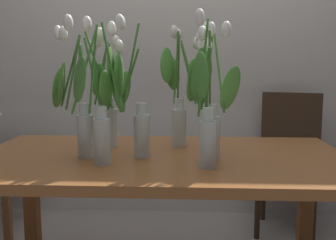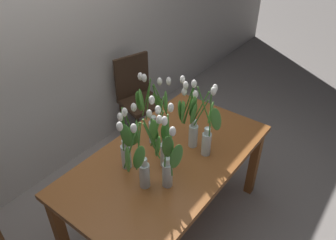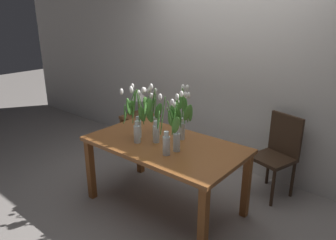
{
  "view_description": "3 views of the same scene",
  "coord_description": "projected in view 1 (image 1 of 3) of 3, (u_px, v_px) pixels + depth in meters",
  "views": [
    {
      "loc": [
        0.11,
        -1.71,
        1.14
      ],
      "look_at": [
        0.03,
        0.03,
        0.89
      ],
      "focal_mm": 43.45,
      "sensor_mm": 36.0,
      "label": 1
    },
    {
      "loc": [
        -1.4,
        -1.06,
        2.3
      ],
      "look_at": [
        0.1,
        0.07,
        0.98
      ],
      "focal_mm": 34.6,
      "sensor_mm": 36.0,
      "label": 2
    },
    {
      "loc": [
        1.88,
        -2.23,
        2.0
      ],
      "look_at": [
        -0.01,
        0.06,
        0.97
      ],
      "focal_mm": 33.57,
      "sensor_mm": 36.0,
      "label": 3
    }
  ],
  "objects": [
    {
      "name": "tulip_vase_3",
      "position": [
        85.0,
        103.0,
        1.68
      ],
      "size": [
        0.29,
        0.17,
        0.56
      ],
      "color": "silver",
      "rests_on": "dining_table"
    },
    {
      "name": "tulip_vase_4",
      "position": [
        182.0,
        97.0,
        1.92
      ],
      "size": [
        0.24,
        0.2,
        0.57
      ],
      "color": "silver",
      "rests_on": "dining_table"
    },
    {
      "name": "room_wall_rear",
      "position": [
        173.0,
        33.0,
        2.98
      ],
      "size": [
        9.0,
        0.1,
        2.7
      ],
      "primitive_type": "cube",
      "color": "beige",
      "rests_on": "ground"
    },
    {
      "name": "dining_chair",
      "position": [
        289.0,
        153.0,
        2.75
      ],
      "size": [
        0.5,
        0.5,
        0.93
      ],
      "color": "#382619",
      "rests_on": "ground"
    },
    {
      "name": "dining_table",
      "position": [
        161.0,
        176.0,
        1.77
      ],
      "size": [
        1.6,
        0.9,
        0.74
      ],
      "color": "brown",
      "rests_on": "ground"
    },
    {
      "name": "tulip_vase_0",
      "position": [
        206.0,
        110.0,
        1.54
      ],
      "size": [
        0.1,
        0.28,
        0.59
      ],
      "color": "silver",
      "rests_on": "dining_table"
    },
    {
      "name": "tulip_vase_6",
      "position": [
        134.0,
        114.0,
        1.7
      ],
      "size": [
        0.18,
        0.12,
        0.59
      ],
      "color": "silver",
      "rests_on": "dining_table"
    },
    {
      "name": "tulip_vase_2",
      "position": [
        108.0,
        105.0,
        1.87
      ],
      "size": [
        0.2,
        0.15,
        0.52
      ],
      "color": "silver",
      "rests_on": "dining_table"
    },
    {
      "name": "tulip_vase_1",
      "position": [
        99.0,
        108.0,
        1.56
      ],
      "size": [
        0.2,
        0.25,
        0.58
      ],
      "color": "silver",
      "rests_on": "dining_table"
    },
    {
      "name": "tulip_vase_5",
      "position": [
        209.0,
        105.0,
        1.65
      ],
      "size": [
        0.24,
        0.25,
        0.57
      ],
      "color": "silver",
      "rests_on": "dining_table"
    }
  ]
}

